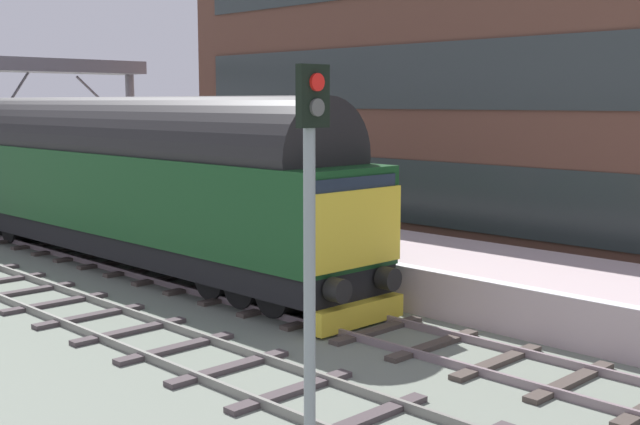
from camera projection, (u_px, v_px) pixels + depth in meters
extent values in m
plane|color=slate|center=(244.00, 297.00, 19.17)|extent=(140.00, 140.00, 0.00)
cube|color=gray|center=(220.00, 299.00, 18.66)|extent=(0.07, 60.00, 0.15)
cube|color=gray|center=(267.00, 289.00, 19.65)|extent=(0.07, 60.00, 0.15)
cube|color=#453C36|center=(571.00, 382.00, 13.24)|extent=(2.50, 0.26, 0.09)
cube|color=#453C36|center=(497.00, 362.00, 14.22)|extent=(2.50, 0.26, 0.09)
cube|color=#453C36|center=(434.00, 345.00, 15.21)|extent=(2.50, 0.26, 0.09)
cube|color=#453C36|center=(377.00, 330.00, 16.20)|extent=(2.50, 0.26, 0.09)
cube|color=#453C36|center=(328.00, 317.00, 17.18)|extent=(2.50, 0.26, 0.09)
cube|color=#453C36|center=(284.00, 306.00, 18.17)|extent=(2.50, 0.26, 0.09)
cube|color=#453C36|center=(244.00, 295.00, 19.16)|extent=(2.50, 0.26, 0.09)
cube|color=#453C36|center=(208.00, 286.00, 20.15)|extent=(2.50, 0.26, 0.09)
cube|color=#453C36|center=(176.00, 277.00, 21.13)|extent=(2.50, 0.26, 0.09)
cube|color=#453C36|center=(146.00, 269.00, 22.12)|extent=(2.50, 0.26, 0.09)
cube|color=#453C36|center=(119.00, 262.00, 23.11)|extent=(2.50, 0.26, 0.09)
cube|color=#453C36|center=(94.00, 255.00, 24.10)|extent=(2.50, 0.26, 0.09)
cube|color=#453C36|center=(72.00, 249.00, 25.08)|extent=(2.50, 0.26, 0.09)
cube|color=#453C36|center=(50.00, 244.00, 26.07)|extent=(2.50, 0.26, 0.09)
cube|color=#453C36|center=(31.00, 239.00, 27.06)|extent=(2.50, 0.26, 0.09)
cube|color=#453C36|center=(13.00, 234.00, 28.05)|extent=(2.50, 0.26, 0.09)
cube|color=slate|center=(77.00, 329.00, 16.21)|extent=(0.07, 60.00, 0.15)
cube|color=slate|center=(140.00, 316.00, 17.20)|extent=(0.07, 60.00, 0.15)
cube|color=#483E40|center=(366.00, 419.00, 11.68)|extent=(2.50, 0.26, 0.09)
cube|color=#483E40|center=(292.00, 391.00, 12.80)|extent=(2.50, 0.26, 0.09)
cube|color=#483E40|center=(229.00, 368.00, 13.91)|extent=(2.50, 0.26, 0.09)
cube|color=#483E40|center=(176.00, 348.00, 15.03)|extent=(2.50, 0.26, 0.09)
cube|color=#483E40|center=(130.00, 331.00, 16.15)|extent=(2.50, 0.26, 0.09)
cube|color=#483E40|center=(90.00, 316.00, 17.27)|extent=(2.50, 0.26, 0.09)
cube|color=#483E40|center=(55.00, 303.00, 18.38)|extent=(2.50, 0.26, 0.09)
cube|color=#483E40|center=(24.00, 292.00, 19.50)|extent=(2.50, 0.26, 0.09)
cube|color=#B8A4A7|center=(350.00, 256.00, 21.60)|extent=(4.00, 44.00, 1.00)
cube|color=white|center=(298.00, 246.00, 20.24)|extent=(0.30, 44.00, 0.01)
cube|color=brown|center=(577.00, 82.00, 23.27)|extent=(5.51, 28.74, 10.23)
cube|color=#2F3637|center=(520.00, 203.00, 21.78)|extent=(0.06, 26.44, 1.91)
cube|color=#2F3637|center=(525.00, 73.00, 21.32)|extent=(0.06, 26.44, 1.91)
cube|color=black|center=(116.00, 234.00, 23.10)|extent=(2.56, 18.53, 0.60)
cube|color=#15421D|center=(114.00, 187.00, 22.91)|extent=(2.70, 18.53, 2.10)
cylinder|color=black|center=(113.00, 143.00, 22.75)|extent=(2.56, 17.05, 2.57)
cube|color=yellow|center=(356.00, 229.00, 16.35)|extent=(2.65, 0.08, 1.58)
cube|color=#232D3D|center=(356.00, 193.00, 16.27)|extent=(2.38, 0.04, 0.64)
cube|color=#232D3D|center=(156.00, 173.00, 23.82)|extent=(0.04, 12.97, 0.44)
cylinder|color=black|center=(338.00, 290.00, 15.83)|extent=(0.48, 0.35, 0.48)
cylinder|color=black|center=(388.00, 279.00, 16.87)|extent=(0.48, 0.35, 0.48)
cube|color=yellow|center=(358.00, 314.00, 16.54)|extent=(2.43, 0.36, 0.47)
cylinder|color=black|center=(298.00, 288.00, 17.77)|extent=(1.64, 1.04, 1.04)
cylinder|color=black|center=(265.00, 280.00, 18.55)|extent=(1.64, 1.04, 1.04)
cylinder|color=black|center=(235.00, 273.00, 19.32)|extent=(1.64, 1.04, 1.04)
cylinder|color=black|center=(31.00, 225.00, 26.95)|extent=(1.64, 1.04, 1.04)
cylinder|color=black|center=(17.00, 221.00, 27.73)|extent=(1.64, 1.04, 1.04)
cylinder|color=black|center=(3.00, 218.00, 28.50)|extent=(1.64, 1.04, 1.04)
cylinder|color=gray|center=(309.00, 281.00, 9.49)|extent=(0.14, 0.14, 4.97)
cube|color=black|center=(313.00, 96.00, 9.16)|extent=(0.44, 0.10, 0.71)
cylinder|color=red|center=(317.00, 82.00, 9.10)|extent=(0.20, 0.06, 0.20)
cylinder|color=#50504E|center=(317.00, 107.00, 9.14)|extent=(0.20, 0.06, 0.20)
cylinder|color=slate|center=(370.00, 219.00, 18.65)|extent=(0.08, 0.08, 1.76)
cube|color=black|center=(369.00, 189.00, 18.54)|extent=(0.05, 0.44, 0.36)
cube|color=white|center=(368.00, 189.00, 18.52)|extent=(0.01, 0.20, 0.24)
cylinder|color=#27322F|center=(337.00, 228.00, 20.38)|extent=(0.13, 0.13, 0.84)
cylinder|color=#27322F|center=(333.00, 227.00, 20.54)|extent=(0.13, 0.13, 0.84)
cylinder|color=tan|center=(335.00, 199.00, 20.37)|extent=(0.39, 0.39, 0.56)
sphere|color=brown|center=(335.00, 183.00, 20.31)|extent=(0.22, 0.22, 0.22)
cylinder|color=tan|center=(340.00, 200.00, 20.20)|extent=(0.09, 0.09, 0.52)
cylinder|color=tan|center=(330.00, 199.00, 20.54)|extent=(0.09, 0.09, 0.52)
cylinder|color=slate|center=(131.00, 143.00, 34.17)|extent=(0.36, 0.36, 5.67)
cylinder|color=slate|center=(19.00, 88.00, 30.57)|extent=(0.89, 0.10, 1.20)
cylinder|color=slate|center=(89.00, 89.00, 32.58)|extent=(1.11, 0.10, 1.00)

